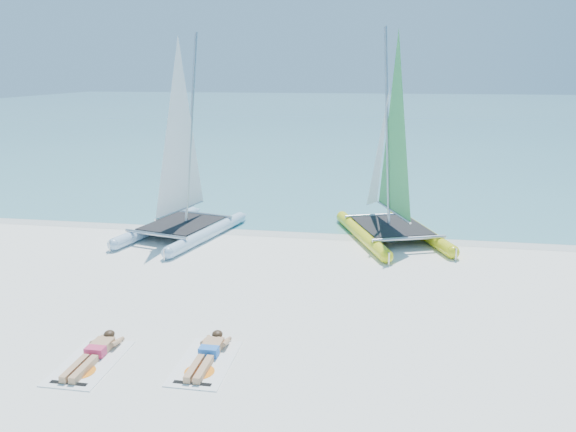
% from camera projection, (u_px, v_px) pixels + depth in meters
% --- Properties ---
extents(ground, '(140.00, 140.00, 0.00)m').
position_uv_depth(ground, '(250.00, 293.00, 13.99)').
color(ground, white).
rests_on(ground, ground).
extents(sea, '(140.00, 115.00, 0.01)m').
position_uv_depth(sea, '(360.00, 111.00, 74.08)').
color(sea, '#71BCBA').
rests_on(sea, ground).
extents(wet_sand_strip, '(140.00, 1.40, 0.01)m').
position_uv_depth(wet_sand_strip, '(287.00, 232.00, 19.24)').
color(wet_sand_strip, silver).
rests_on(wet_sand_strip, ground).
extents(catamaran_blue, '(3.51, 5.41, 6.80)m').
position_uv_depth(catamaran_blue, '(181.00, 175.00, 18.38)').
color(catamaran_blue, '#BCD7F8').
rests_on(catamaran_blue, ground).
extents(catamaran_yellow, '(4.08, 5.65, 6.99)m').
position_uv_depth(catamaran_yellow, '(389.00, 170.00, 18.41)').
color(catamaran_yellow, yellow).
rests_on(catamaran_yellow, ground).
extents(towel_a, '(1.00, 1.85, 0.02)m').
position_uv_depth(towel_a, '(90.00, 363.00, 10.63)').
color(towel_a, white).
rests_on(towel_a, ground).
extents(sunbather_a, '(0.37, 1.73, 0.26)m').
position_uv_depth(sunbather_a, '(94.00, 353.00, 10.79)').
color(sunbather_a, tan).
rests_on(sunbather_a, towel_a).
extents(towel_b, '(1.00, 1.85, 0.02)m').
position_uv_depth(towel_b, '(205.00, 363.00, 10.63)').
color(towel_b, white).
rests_on(towel_b, ground).
extents(sunbather_b, '(0.37, 1.73, 0.26)m').
position_uv_depth(sunbather_b, '(208.00, 353.00, 10.78)').
color(sunbather_b, tan).
rests_on(sunbather_b, towel_b).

